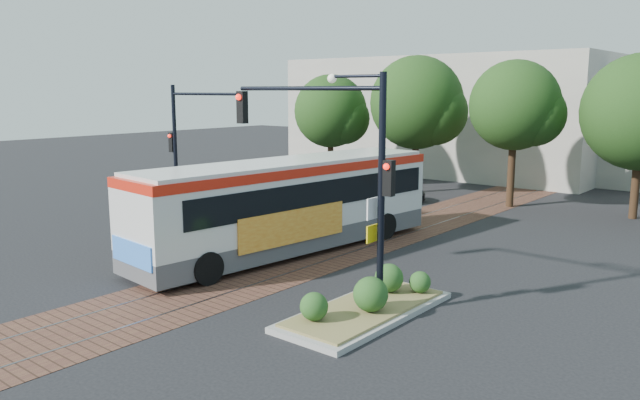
{
  "coord_description": "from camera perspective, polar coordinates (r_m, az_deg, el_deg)",
  "views": [
    {
      "loc": [
        13.78,
        -13.68,
        5.78
      ],
      "look_at": [
        -1.28,
        4.47,
        1.6
      ],
      "focal_mm": 35.0,
      "sensor_mm": 36.0,
      "label": 1
    }
  ],
  "objects": [
    {
      "name": "parked_car",
      "position": [
        33.19,
        5.58,
        1.19
      ],
      "size": [
        5.06,
        2.82,
        1.39
      ],
      "primitive_type": "imported",
      "rotation": [
        0.0,
        0.0,
        1.76
      ],
      "color": "black",
      "rests_on": "ground"
    },
    {
      "name": "warehouses",
      "position": [
        44.81,
        21.18,
        6.86
      ],
      "size": [
        40.0,
        13.0,
        8.0
      ],
      "color": "#ADA899",
      "rests_on": "ground"
    },
    {
      "name": "signal_pole_left",
      "position": [
        28.4,
        -11.77,
        5.98
      ],
      "size": [
        4.99,
        0.34,
        6.0
      ],
      "color": "black",
      "rests_on": "ground"
    },
    {
      "name": "signal_pole_main",
      "position": [
        16.33,
        2.06,
        4.34
      ],
      "size": [
        5.49,
        0.46,
        6.0
      ],
      "color": "black",
      "rests_on": "ground"
    },
    {
      "name": "officer",
      "position": [
        30.59,
        -13.54,
        0.57
      ],
      "size": [
        0.77,
        0.76,
        1.78
      ],
      "primitive_type": "imported",
      "rotation": [
        0.0,
        0.0,
        3.9
      ],
      "color": "black",
      "rests_on": "ground"
    },
    {
      "name": "ground",
      "position": [
        20.26,
        -5.34,
        -6.57
      ],
      "size": [
        120.0,
        120.0,
        0.0
      ],
      "primitive_type": "plane",
      "color": "black",
      "rests_on": "ground"
    },
    {
      "name": "trackbed",
      "position": [
        23.14,
        1.69,
        -4.4
      ],
      "size": [
        3.6,
        40.0,
        0.02
      ],
      "color": "brown",
      "rests_on": "ground"
    },
    {
      "name": "tree_row",
      "position": [
        32.63,
        17.18,
        7.98
      ],
      "size": [
        26.4,
        5.6,
        7.67
      ],
      "color": "#382314",
      "rests_on": "ground"
    },
    {
      "name": "traffic_island",
      "position": [
        16.53,
        4.44,
        -9.23
      ],
      "size": [
        2.2,
        5.2,
        1.13
      ],
      "color": "gray",
      "rests_on": "ground"
    },
    {
      "name": "city_bus",
      "position": [
        22.37,
        -2.68,
        -0.08
      ],
      "size": [
        3.84,
        12.6,
        3.32
      ],
      "rotation": [
        0.0,
        0.0,
        -0.1
      ],
      "color": "#4B4B4E",
      "rests_on": "ground"
    }
  ]
}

